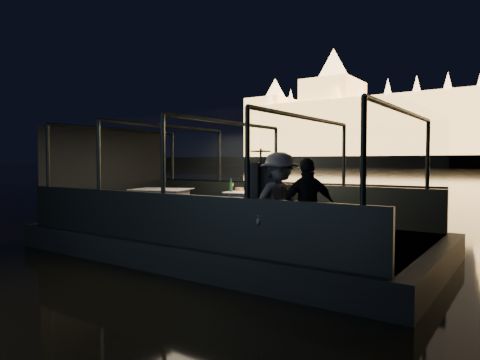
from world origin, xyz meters
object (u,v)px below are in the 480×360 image
Objects in this scene: dining_table_central at (261,208)px; chair_port_right at (271,204)px; chair_port_left at (250,203)px; coat_stand at (261,196)px; dining_table_aft at (162,203)px; wine_bottle at (231,185)px; passenger_dark at (308,202)px; person_woman_coral at (275,191)px; passenger_stripe at (279,200)px; person_man_maroon at (260,190)px.

dining_table_central is 0.45m from chair_port_right.
chair_port_left is 0.56× the size of coat_stand.
dining_table_aft is 2.27m from wine_bottle.
wine_bottle is (0.00, -0.80, 0.47)m from chair_port_left.
dining_table_aft is 5.55m from passenger_dark.
person_woman_coral is (0.54, 0.28, 0.30)m from chair_port_left.
chair_port_left is 0.61m from chair_port_right.
chair_port_left reaches higher than dining_table_central.
dining_table_central is at bearing -108.68° from chair_port_right.
person_woman_coral is at bearing 94.79° from dining_table_central.
wine_bottle is at bearing 63.63° from passenger_stripe.
passenger_dark is (5.15, -2.02, 0.47)m from dining_table_aft.
passenger_stripe reaches higher than passenger_dark.
dining_table_aft is 0.94× the size of passenger_dark.
chair_port_right is at bearing 117.58° from coat_stand.
dining_table_aft is 5.13m from passenger_stripe.
wine_bottle is (-0.10, -1.10, 0.17)m from person_man_maroon.
coat_stand is at bearing -75.02° from chair_port_left.
person_man_maroon reaches higher than chair_port_left.
person_man_maroon is (-2.05, 3.25, -0.15)m from coat_stand.
dining_table_central is 1.55× the size of chair_port_left.
coat_stand reaches higher than dining_table_central.
passenger_stripe is (2.36, -3.19, 0.10)m from person_man_maroon.
chair_port_left reaches higher than dining_table_aft.
chair_port_left is at bearing 90.14° from wine_bottle.
coat_stand is (2.15, -2.95, 0.45)m from chair_port_left.
dining_table_aft is (-2.81, -0.38, 0.00)m from dining_table_central.
person_woman_coral is 0.91× the size of passenger_stripe.
person_man_maroon reaches higher than wine_bottle.
passenger_dark is at bearing -21.37° from dining_table_aft.
chair_port_left is 0.65× the size of person_man_maroon.
wine_bottle is at bearing 134.98° from coat_stand.
dining_table_aft is at bearing 154.07° from coat_stand.
person_man_maroon is at bearing -95.31° from passenger_dark.
wine_bottle is (2.21, 0.03, 0.53)m from dining_table_aft.
coat_stand is at bearing 115.44° from passenger_stripe.
dining_table_aft is 0.85× the size of coat_stand.
person_woman_coral is at bearing 22.05° from dining_table_aft.
dining_table_central is 2.84m from dining_table_aft.
dining_table_central is at bearing -93.07° from passenger_dark.
wine_bottle is at bearing -82.22° from passenger_dark.
chair_port_left is 4.12m from passenger_dark.
dining_table_central is 0.87× the size of coat_stand.
chair_port_right is 2.95× the size of wine_bottle.
chair_port_left is 3.82m from passenger_stripe.
coat_stand is at bearing -40.68° from person_man_maroon.
chair_port_right is 0.65× the size of person_man_maroon.
wine_bottle is (-2.94, 2.05, 0.06)m from passenger_dark.
passenger_stripe is 1.06× the size of passenger_dark.
person_man_maroon is 4.52× the size of wine_bottle.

